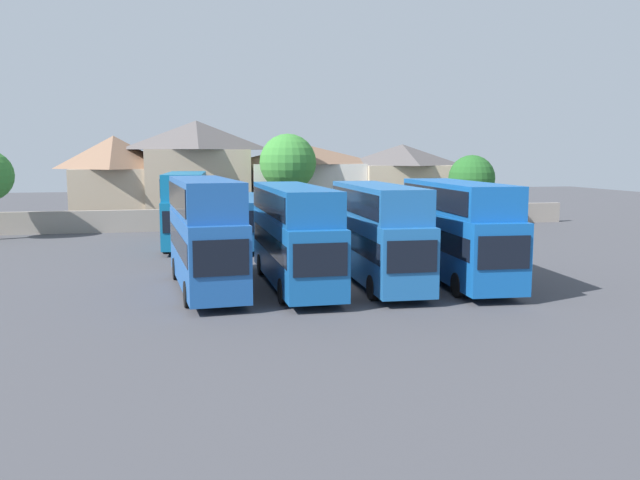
% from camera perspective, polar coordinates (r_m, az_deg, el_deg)
% --- Properties ---
extents(ground, '(140.00, 140.00, 0.00)m').
position_cam_1_polar(ground, '(49.34, -3.77, 0.02)').
color(ground, '#424247').
extents(depot_boundary_wall, '(56.00, 0.50, 1.80)m').
position_cam_1_polar(depot_boundary_wall, '(56.67, -4.94, 1.87)').
color(depot_boundary_wall, gray).
rests_on(depot_boundary_wall, ground).
extents(bus_1, '(3.17, 10.60, 5.17)m').
position_cam_1_polar(bus_1, '(31.02, -9.88, 1.00)').
color(bus_1, '#1D529D').
rests_on(bus_1, ground).
extents(bus_2, '(2.59, 11.42, 4.80)m').
position_cam_1_polar(bus_2, '(31.50, -2.26, 0.84)').
color(bus_2, '#15559D').
rests_on(bus_2, ground).
extents(bus_3, '(2.81, 10.49, 4.84)m').
position_cam_1_polar(bus_3, '(32.03, 4.98, 0.96)').
color(bus_3, '#1E5DA0').
rests_on(bus_3, ground).
extents(bus_4, '(3.28, 10.87, 4.95)m').
position_cam_1_polar(bus_4, '(33.25, 11.73, 1.17)').
color(bus_4, '#1355A8').
rests_on(bus_4, ground).
extents(bus_5, '(3.34, 10.50, 5.04)m').
position_cam_1_polar(bus_5, '(46.46, -11.44, 2.95)').
color(bus_5, '#0F6294').
rests_on(bus_5, ground).
extents(bus_6, '(3.03, 12.10, 3.35)m').
position_cam_1_polar(bus_6, '(46.72, -6.23, 1.95)').
color(bus_6, '#1B5696').
rests_on(bus_6, ground).
extents(bus_7, '(2.73, 12.04, 3.33)m').
position_cam_1_polar(bus_7, '(47.18, -1.01, 2.03)').
color(bus_7, '#0D619D').
rests_on(bus_7, ground).
extents(bus_8, '(2.89, 10.25, 3.28)m').
position_cam_1_polar(bus_8, '(48.57, 4.59, 2.13)').
color(bus_8, '#1C5CA2').
rests_on(bus_8, ground).
extents(house_terrace_left, '(7.68, 7.40, 7.99)m').
position_cam_1_polar(house_terrace_left, '(63.92, -17.21, 5.06)').
color(house_terrace_left, tan).
rests_on(house_terrace_left, ground).
extents(house_terrace_centre, '(9.81, 6.84, 9.40)m').
position_cam_1_polar(house_terrace_centre, '(63.13, -10.51, 5.88)').
color(house_terrace_centre, tan).
rests_on(house_terrace_centre, ground).
extents(house_terrace_right, '(11.20, 6.56, 7.22)m').
position_cam_1_polar(house_terrace_right, '(64.15, -1.28, 5.02)').
color(house_terrace_right, silver).
rests_on(house_terrace_right, ground).
extents(house_terrace_far_right, '(9.19, 7.11, 7.29)m').
position_cam_1_polar(house_terrace_far_right, '(66.57, 7.04, 5.09)').
color(house_terrace_far_right, '#C6B293').
rests_on(house_terrace_far_right, ground).
extents(tree_behind_wall, '(4.04, 4.04, 6.25)m').
position_cam_1_polar(tree_behind_wall, '(59.70, 12.89, 5.18)').
color(tree_behind_wall, brown).
rests_on(tree_behind_wall, ground).
extents(tree_right_of_lot, '(5.05, 5.05, 8.12)m').
position_cam_1_polar(tree_right_of_lot, '(59.28, -2.78, 6.65)').
color(tree_right_of_lot, brown).
rests_on(tree_right_of_lot, ground).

